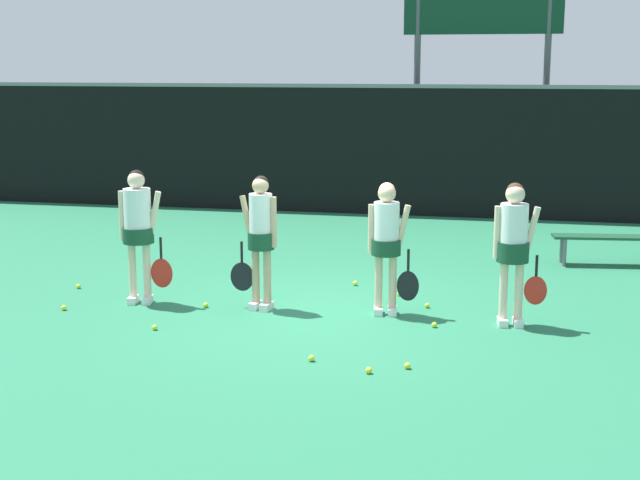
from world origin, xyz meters
TOP-DOWN VIEW (x-y plane):
  - ground_plane at (0.00, 0.00)m, footprint 140.00×140.00m
  - fence_windscreen at (0.00, 7.67)m, footprint 60.00×0.08m
  - scoreboard at (1.64, 8.82)m, footprint 3.33×0.15m
  - bench_courtside at (3.99, 3.62)m, footprint 1.93×0.60m
  - player_0 at (-2.39, -0.06)m, footprint 0.69×0.41m
  - player_1 at (-0.74, -0.01)m, footprint 0.64×0.34m
  - player_2 at (0.88, 0.09)m, footprint 0.65×0.37m
  - player_3 at (2.43, -0.08)m, footprint 0.66×0.38m
  - tennis_ball_0 at (-1.47, -0.11)m, footprint 0.07×0.07m
  - tennis_ball_1 at (0.93, 1.01)m, footprint 0.06×0.06m
  - tennis_ball_2 at (0.24, 1.46)m, footprint 0.07×0.07m
  - tennis_ball_3 at (1.02, -2.17)m, footprint 0.07×0.07m
  - tennis_ball_4 at (1.39, -1.94)m, footprint 0.07×0.07m
  - tennis_ball_5 at (1.53, -0.38)m, footprint 0.07×0.07m
  - tennis_ball_6 at (-3.57, 0.45)m, footprint 0.07×0.07m
  - tennis_ball_7 at (-3.22, -0.63)m, footprint 0.07×0.07m
  - tennis_ball_8 at (-1.73, -1.20)m, footprint 0.06×0.06m
  - tennis_ball_9 at (2.72, 1.83)m, footprint 0.07×0.07m
  - tennis_ball_10 at (0.36, -1.92)m, footprint 0.07×0.07m
  - tennis_ball_11 at (1.37, 0.48)m, footprint 0.07×0.07m

SIDE VIEW (x-z plane):
  - ground_plane at x=0.00m, z-range 0.00..0.00m
  - tennis_ball_8 at x=-1.73m, z-range 0.00..0.06m
  - tennis_ball_1 at x=0.93m, z-range 0.00..0.06m
  - tennis_ball_6 at x=-3.57m, z-range 0.00..0.07m
  - tennis_ball_11 at x=1.37m, z-range 0.00..0.07m
  - tennis_ball_0 at x=-1.47m, z-range 0.00..0.07m
  - tennis_ball_5 at x=1.53m, z-range 0.00..0.07m
  - tennis_ball_4 at x=1.39m, z-range 0.00..0.07m
  - tennis_ball_7 at x=-3.22m, z-range 0.00..0.07m
  - tennis_ball_10 at x=0.36m, z-range 0.00..0.07m
  - tennis_ball_3 at x=1.02m, z-range 0.00..0.07m
  - tennis_ball_2 at x=0.24m, z-range 0.00..0.07m
  - tennis_ball_9 at x=2.72m, z-range 0.00..0.07m
  - bench_courtside at x=3.99m, z-range 0.17..0.65m
  - player_2 at x=0.88m, z-range 0.16..1.85m
  - player_1 at x=-0.74m, z-range 0.15..1.89m
  - player_3 at x=2.43m, z-range 0.17..1.92m
  - player_0 at x=-2.39m, z-range 0.18..1.95m
  - fence_windscreen at x=0.00m, z-range 0.01..2.74m
  - scoreboard at x=1.64m, z-range 1.43..6.72m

